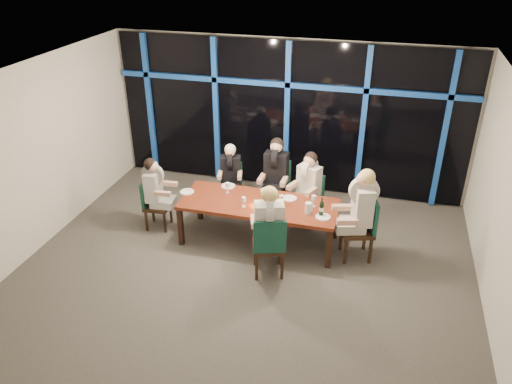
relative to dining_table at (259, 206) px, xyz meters
The scene contains 29 objects.
room 1.56m from the dining_table, 90.00° to the right, with size 7.04×7.00×3.02m.
window_wall 2.30m from the dining_table, 89.70° to the left, with size 6.86×0.43×2.94m.
dining_table is the anchor object (origin of this frame).
chair_far_left 1.34m from the dining_table, 128.34° to the left, with size 0.49×0.49×0.88m.
chair_far_mid 1.09m from the dining_table, 87.66° to the left, with size 0.48×0.48×1.01m.
chair_far_right 1.12m from the dining_table, 50.71° to the left, with size 0.57×0.57×0.94m.
chair_end_left 1.93m from the dining_table, behind, with size 0.46×0.46×0.91m.
chair_end_right 1.71m from the dining_table, ahead, with size 0.62×0.62×1.07m.
chair_near_mid 0.98m from the dining_table, 66.36° to the right, with size 0.61×0.61×1.04m.
diner_far_left 1.27m from the dining_table, 129.76° to the left, with size 0.50×0.59×0.86m.
diner_far_mid 1.04m from the dining_table, 87.55° to the left, with size 0.51×0.63×0.99m.
diner_far_right 1.06m from the dining_table, 49.44° to the left, with size 0.59×0.65×0.92m.
diner_end_left 1.86m from the dining_table, behind, with size 0.59×0.48×0.89m.
diner_end_right 1.66m from the dining_table, ahead, with size 0.72×0.63×1.04m.
diner_near_mid 0.94m from the dining_table, 65.85° to the right, with size 0.62×0.71×1.01m.
plate_far_left 0.80m from the dining_table, 148.00° to the left, with size 0.24×0.24×0.01m, color white.
plate_far_mid 0.45m from the dining_table, 85.76° to the left, with size 0.24×0.24×0.01m, color white.
plate_far_right 0.53m from the dining_table, 30.25° to the left, with size 0.24×0.24×0.01m, color white.
plate_end_left 1.28m from the dining_table, behind, with size 0.24×0.24×0.01m, color white.
plate_end_right 1.11m from the dining_table, 10.15° to the right, with size 0.24×0.24×0.01m, color white.
plate_near_mid 0.34m from the dining_table, 56.27° to the right, with size 0.24×0.24×0.01m, color white.
wine_bottle 1.08m from the dining_table, ahead, with size 0.07×0.07×0.32m.
water_pitcher 0.87m from the dining_table, ahead, with size 0.12×0.10×0.19m.
tea_light 0.15m from the dining_table, 97.81° to the right, with size 0.05×0.05×0.03m, color #F39949.
wine_glass_a 0.35m from the dining_table, 136.67° to the right, with size 0.07×0.07×0.18m.
wine_glass_b 0.21m from the dining_table, 56.84° to the left, with size 0.06×0.06×0.17m.
wine_glass_c 0.42m from the dining_table, ahead, with size 0.07×0.07×0.18m.
wine_glass_d 0.67m from the dining_table, 162.02° to the left, with size 0.07×0.07×0.19m.
wine_glass_e 0.91m from the dining_table, ahead, with size 0.08×0.08×0.20m.
Camera 1 is at (1.83, -6.14, 4.76)m, focal length 35.00 mm.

